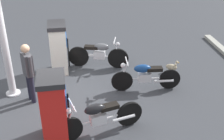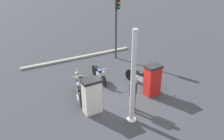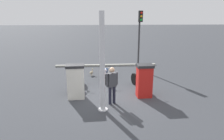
# 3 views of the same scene
# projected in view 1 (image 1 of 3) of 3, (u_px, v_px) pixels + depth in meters

# --- Properties ---
(ground_plane) EXTENTS (120.00, 120.00, 0.00)m
(ground_plane) POSITION_uv_depth(u_px,v_px,m) (64.00, 97.00, 8.12)
(ground_plane) COLOR #383A3F
(fuel_pump_near) EXTENTS (0.63, 0.77, 1.56)m
(fuel_pump_near) POSITION_uv_depth(u_px,v_px,m) (54.00, 107.00, 6.35)
(fuel_pump_near) COLOR red
(fuel_pump_near) RESTS_ON ground
(fuel_pump_far) EXTENTS (0.60, 0.85, 1.60)m
(fuel_pump_far) POSITION_uv_depth(u_px,v_px,m) (59.00, 48.00, 9.12)
(fuel_pump_far) COLOR silver
(fuel_pump_far) RESTS_ON ground
(motorcycle_near_pump) EXTENTS (2.05, 0.77, 0.95)m
(motorcycle_near_pump) POSITION_uv_depth(u_px,v_px,m) (99.00, 117.00, 6.59)
(motorcycle_near_pump) COLOR black
(motorcycle_near_pump) RESTS_ON ground
(motorcycle_far_pump) EXTENTS (1.95, 0.73, 0.98)m
(motorcycle_far_pump) POSITION_uv_depth(u_px,v_px,m) (99.00, 54.00, 9.52)
(motorcycle_far_pump) COLOR black
(motorcycle_far_pump) RESTS_ON ground
(motorcycle_extra) EXTENTS (1.98, 0.56, 0.94)m
(motorcycle_extra) POSITION_uv_depth(u_px,v_px,m) (145.00, 75.00, 8.26)
(motorcycle_extra) COLOR black
(motorcycle_extra) RESTS_ON ground
(attendant_person) EXTENTS (0.34, 0.55, 1.64)m
(attendant_person) POSITION_uv_depth(u_px,v_px,m) (28.00, 70.00, 7.55)
(attendant_person) COLOR #1E1E2D
(attendant_person) RESTS_ON ground
(wandering_duck) EXTENTS (0.42, 0.32, 0.44)m
(wandering_duck) POSITION_uv_depth(u_px,v_px,m) (172.00, 67.00, 9.29)
(wandering_duck) COLOR tan
(wandering_duck) RESTS_ON ground
(canopy_support_pole) EXTENTS (0.40, 0.40, 3.92)m
(canopy_support_pole) POSITION_uv_depth(u_px,v_px,m) (2.00, 31.00, 7.41)
(canopy_support_pole) COLOR silver
(canopy_support_pole) RESTS_ON ground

